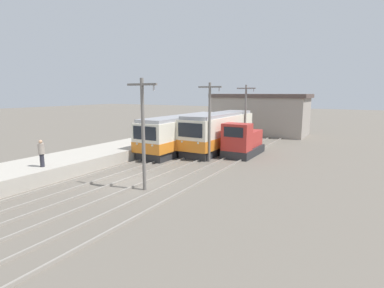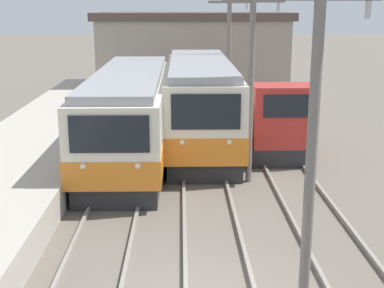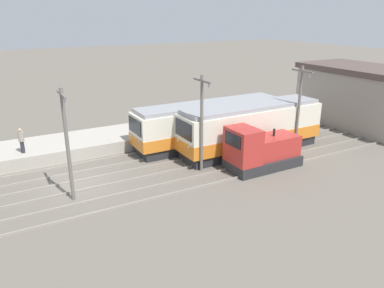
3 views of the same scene
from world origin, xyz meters
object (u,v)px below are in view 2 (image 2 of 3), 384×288
Objects in this scene: shunting_locomotive at (275,124)px; catenary_mast_mid at (251,80)px; commuter_train_center at (200,106)px; catenary_mast_far at (229,56)px; commuter_train_left at (130,117)px; catenary_mast_near at (312,145)px.

catenary_mast_mid is (-1.49, -3.67, 2.28)m from shunting_locomotive.
commuter_train_center is 5.69m from catenary_mast_mid.
catenary_mast_far is (-1.49, 4.68, 2.28)m from shunting_locomotive.
commuter_train_left is at bearing -176.46° from shunting_locomotive.
catenary_mast_near is at bearing -69.73° from commuter_train_left.
shunting_locomotive is 0.81× the size of catenary_mast_far.
catenary_mast_mid is at bearing -73.77° from commuter_train_center.
commuter_train_center is 3.95m from catenary_mast_far.
catenary_mast_mid reaches higher than shunting_locomotive.
catenary_mast_far is at bearing 49.48° from commuter_train_left.
catenary_mast_far reaches higher than commuter_train_left.
catenary_mast_near is at bearing -97.07° from shunting_locomotive.
commuter_train_left is 5.76m from catenary_mast_mid.
shunting_locomotive is (5.80, 0.36, -0.38)m from commuter_train_left.
commuter_train_center is 13.74m from catenary_mast_near.
commuter_train_left is 6.90m from catenary_mast_far.
catenary_mast_near reaches higher than commuter_train_left.
commuter_train_center is at bearing 33.70° from commuter_train_left.
catenary_mast_far is (0.00, 8.35, 0.00)m from catenary_mast_mid.
catenary_mast_mid is 8.35m from catenary_mast_far.
catenary_mast_far is at bearing 64.58° from commuter_train_center.
catenary_mast_mid is 1.00× the size of catenary_mast_far.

